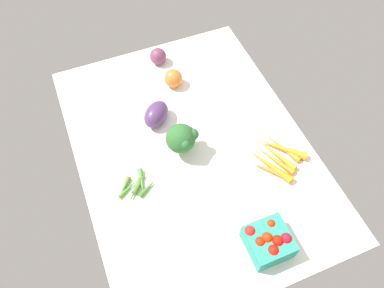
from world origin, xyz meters
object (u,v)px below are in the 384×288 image
(red_onion_center, at_px, (158,56))
(carrot_bunch, at_px, (275,157))
(heirloom_tomato_orange, at_px, (173,78))
(eggplant, at_px, (156,114))
(berry_basket, at_px, (268,241))
(okra_pile, at_px, (136,187))
(broccoli_head, at_px, (181,138))

(red_onion_center, bearing_deg, carrot_bunch, 20.24)
(heirloom_tomato_orange, bearing_deg, eggplant, -39.52)
(eggplant, bearing_deg, berry_basket, -118.51)
(okra_pile, relative_size, red_onion_center, 2.34)
(eggplant, bearing_deg, okra_pile, -166.20)
(heirloom_tomato_orange, distance_m, broccoli_head, 0.30)
(heirloom_tomato_orange, height_order, red_onion_center, heirloom_tomato_orange)
(heirloom_tomato_orange, bearing_deg, okra_pile, -35.53)
(berry_basket, distance_m, broccoli_head, 0.42)
(broccoli_head, bearing_deg, carrot_bunch, 61.71)
(heirloom_tomato_orange, xyz_separation_m, red_onion_center, (-0.13, -0.01, -0.00))
(carrot_bunch, height_order, red_onion_center, red_onion_center)
(berry_basket, distance_m, carrot_bunch, 0.30)
(berry_basket, height_order, broccoli_head, broccoli_head)
(okra_pile, xyz_separation_m, eggplant, (-0.23, 0.15, 0.03))
(okra_pile, distance_m, berry_basket, 0.44)
(carrot_bunch, xyz_separation_m, red_onion_center, (-0.57, -0.21, 0.02))
(berry_basket, xyz_separation_m, red_onion_center, (-0.82, -0.04, -0.01))
(broccoli_head, distance_m, red_onion_center, 0.43)
(okra_pile, xyz_separation_m, carrot_bunch, (0.07, 0.46, 0.00))
(okra_pile, distance_m, eggplant, 0.27)
(eggplant, xyz_separation_m, heirloom_tomato_orange, (-0.14, 0.12, -0.00))
(berry_basket, relative_size, eggplant, 1.06)
(okra_pile, distance_m, heirloom_tomato_orange, 0.45)
(okra_pile, xyz_separation_m, broccoli_head, (-0.08, 0.18, 0.07))
(eggplant, bearing_deg, carrot_bunch, -86.92)
(eggplant, distance_m, broccoli_head, 0.16)
(okra_pile, xyz_separation_m, berry_basket, (0.32, 0.29, 0.03))
(eggplant, xyz_separation_m, carrot_bunch, (0.30, 0.31, -0.02))
(heirloom_tomato_orange, bearing_deg, berry_basket, 2.50)
(okra_pile, bearing_deg, carrot_bunch, 81.51)
(heirloom_tomato_orange, xyz_separation_m, broccoli_head, (0.29, -0.08, 0.04))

